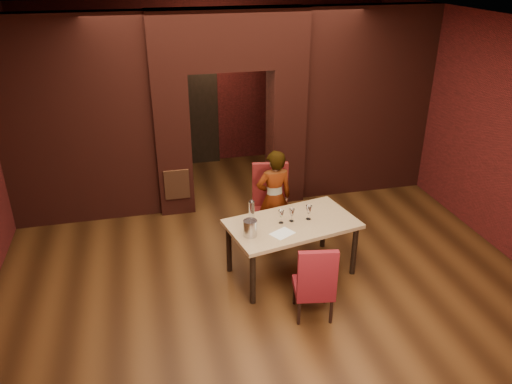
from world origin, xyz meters
TOP-DOWN VIEW (x-y plane):
  - floor at (0.00, 0.00)m, footprint 8.00×8.00m
  - ceiling at (0.00, 0.00)m, footprint 7.00×8.00m
  - wall_back at (0.00, 4.00)m, footprint 7.00×0.04m
  - wall_right at (3.50, 0.00)m, footprint 0.04×8.00m
  - pillar_left at (-0.95, 2.00)m, footprint 0.55×0.55m
  - pillar_right at (0.95, 2.00)m, footprint 0.55×0.55m
  - lintel at (0.00, 2.00)m, footprint 2.45×0.55m
  - wing_wall_left at (-2.36, 2.00)m, footprint 2.28×0.35m
  - wing_wall_right at (2.36, 2.00)m, footprint 2.28×0.35m
  - vent_panel at (-0.95, 1.71)m, footprint 0.40×0.03m
  - rear_door at (-0.40, 3.94)m, footprint 0.90×0.08m
  - rear_door_frame at (-0.40, 3.90)m, footprint 1.02×0.04m
  - dining_table at (0.37, -0.31)m, footprint 1.80×1.24m
  - chair_far at (0.33, 0.58)m, footprint 0.61×0.61m
  - chair_near at (0.36, -1.19)m, footprint 0.52×0.52m
  - person_seated at (0.35, 0.51)m, footprint 0.56×0.39m
  - wine_glass_a at (0.22, -0.29)m, footprint 0.08×0.08m
  - wine_glass_b at (0.37, -0.28)m, footprint 0.07×0.07m
  - wine_glass_c at (0.60, -0.28)m, footprint 0.08×0.08m
  - tasting_sheet at (0.16, -0.56)m, footprint 0.34×0.31m
  - wine_bucket at (-0.24, -0.51)m, footprint 0.17×0.17m
  - water_bottle at (-0.15, -0.18)m, footprint 0.07×0.07m
  - potted_plant at (1.27, 0.78)m, footprint 0.44×0.44m

SIDE VIEW (x-z plane):
  - floor at x=0.00m, z-range 0.00..0.00m
  - potted_plant at x=1.27m, z-range 0.00..0.37m
  - dining_table at x=0.37m, z-range 0.00..0.77m
  - chair_near at x=0.36m, z-range 0.00..0.99m
  - vent_panel at x=-0.95m, z-range 0.30..0.80m
  - chair_far at x=0.33m, z-range 0.00..1.16m
  - person_seated at x=0.35m, z-range 0.00..1.47m
  - tasting_sheet at x=0.16m, z-range 0.77..0.78m
  - wine_glass_b at x=0.37m, z-range 0.77..0.95m
  - wine_glass_a at x=0.22m, z-range 0.77..0.96m
  - wine_glass_c at x=0.60m, z-range 0.77..0.97m
  - wine_bucket at x=-0.24m, z-range 0.77..0.99m
  - water_bottle at x=-0.15m, z-range 0.77..1.09m
  - rear_door at x=-0.40m, z-range 0.00..2.10m
  - rear_door_frame at x=-0.40m, z-range -0.06..2.16m
  - pillar_left at x=-0.95m, z-range 0.00..2.30m
  - pillar_right at x=0.95m, z-range 0.00..2.30m
  - wall_back at x=0.00m, z-range 0.00..3.20m
  - wall_right at x=3.50m, z-range 0.00..3.20m
  - wing_wall_left at x=-2.36m, z-range 0.00..3.20m
  - wing_wall_right at x=2.36m, z-range 0.00..3.20m
  - lintel at x=0.00m, z-range 2.30..3.20m
  - ceiling at x=0.00m, z-range 3.18..3.22m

